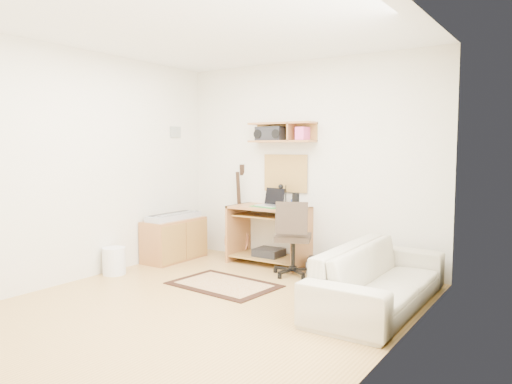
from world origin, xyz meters
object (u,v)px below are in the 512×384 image
Objects in this scene: desk at (269,235)px; cabinet at (174,239)px; task_chair at (293,237)px; sofa at (380,267)px; printer at (324,265)px.

cabinet is (-1.18, -0.50, -0.10)m from desk.
task_chair is at bearing -31.06° from desk.
cabinet is (-1.72, -0.18, -0.18)m from task_chair.
task_chair is 1.35m from sofa.
printer is at bearing 32.74° from task_chair.
cabinet is at bearing -156.95° from desk.
desk is at bearing 159.75° from printer.
printer is 0.21× the size of sofa.
sofa is at bearing -47.24° from task_chair.
desk is 0.83m from printer.
sofa is (2.96, -0.37, 0.11)m from cabinet.
task_chair is at bearing 66.25° from sofa.
task_chair reaches higher than cabinet.
desk is 2.45× the size of printer.
desk is 1.98m from sofa.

